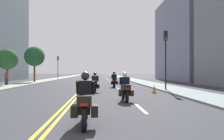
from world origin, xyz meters
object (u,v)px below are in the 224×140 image
motorcycle_0 (85,104)px  traffic_light_near (166,50)px  motorcycle_2 (95,84)px  street_tree_0 (35,56)px  traffic_cone_0 (154,89)px  traffic_light_far (58,64)px  pedestrian_0 (6,78)px  motorcycle_3 (114,81)px  street_tree_1 (7,59)px  motorcycle_1 (125,89)px

motorcycle_0 → traffic_light_near: bearing=59.2°
motorcycle_2 → traffic_light_near: (5.91, 0.62, 2.81)m
street_tree_0 → traffic_cone_0: bearing=-49.3°
traffic_light_near → traffic_light_far: size_ratio=1.03×
pedestrian_0 → motorcycle_0: bearing=-82.6°
motorcycle_2 → motorcycle_3: 5.64m
motorcycle_3 → pedestrian_0: bearing=167.0°
motorcycle_3 → street_tree_1: 12.73m
street_tree_1 → motorcycle_3: bearing=-13.6°
street_tree_1 → street_tree_0: bearing=82.0°
motorcycle_3 → traffic_cone_0: 6.69m
motorcycle_2 → motorcycle_3: (1.92, 5.30, 0.01)m
motorcycle_2 → street_tree_0: street_tree_0 is taller
motorcycle_1 → traffic_cone_0: motorcycle_1 is taller
traffic_cone_0 → street_tree_0: street_tree_0 is taller
motorcycle_1 → motorcycle_2: (-1.75, 5.19, -0.02)m
traffic_light_near → motorcycle_2: bearing=-174.0°
traffic_light_near → street_tree_0: (-15.16, 14.57, 0.46)m
motorcycle_0 → motorcycle_1: bearing=67.9°
motorcycle_3 → pedestrian_0: 12.56m
pedestrian_0 → motorcycle_3: bearing=-34.8°
motorcycle_0 → motorcycle_3: motorcycle_3 is taller
traffic_cone_0 → motorcycle_0: bearing=-116.3°
motorcycle_0 → traffic_light_near: (6.01, 10.83, 2.80)m
traffic_cone_0 → pedestrian_0: size_ratio=0.37×
motorcycle_1 → traffic_cone_0: bearing=56.3°
motorcycle_0 → pedestrian_0: (-10.20, 18.39, 0.27)m
motorcycle_1 → motorcycle_3: motorcycle_3 is taller
traffic_light_near → street_tree_1: size_ratio=1.17×
traffic_cone_0 → street_tree_1: (-14.76, 9.08, 2.76)m
motorcycle_0 → pedestrian_0: 21.03m
traffic_cone_0 → pedestrian_0: pedestrian_0 is taller
motorcycle_3 → traffic_cone_0: size_ratio=3.39×
street_tree_1 → traffic_light_near: bearing=-25.3°
traffic_light_near → traffic_light_far: bearing=117.4°
motorcycle_3 → traffic_light_far: traffic_light_far is taller
motorcycle_3 → pedestrian_0: size_ratio=1.24×
pedestrian_0 → traffic_light_near: bearing=-46.6°
motorcycle_2 → traffic_light_near: bearing=8.5°
motorcycle_2 → street_tree_1: street_tree_1 is taller
motorcycle_1 → motorcycle_3: bearing=88.0°
street_tree_1 → pedestrian_0: bearing=-137.4°
traffic_light_far → motorcycle_3: bearing=-65.8°
motorcycle_2 → motorcycle_3: bearing=72.6°
street_tree_1 → traffic_cone_0: bearing=-31.6°
motorcycle_1 → traffic_light_near: (4.15, 5.81, 2.79)m
motorcycle_2 → pedestrian_0: pedestrian_0 is taller
pedestrian_0 → traffic_cone_0: bearing=-52.9°
pedestrian_0 → street_tree_0: street_tree_0 is taller
motorcycle_0 → pedestrian_0: bearing=117.2°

